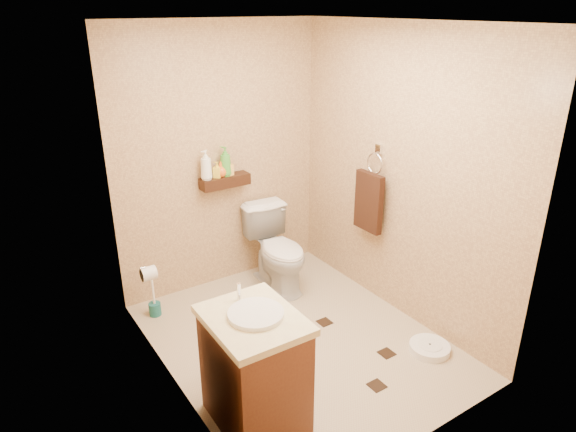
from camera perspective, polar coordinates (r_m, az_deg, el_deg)
ground at (r=4.24m, az=1.09°, el=-13.67°), size 2.50×2.50×0.00m
wall_back at (r=4.69m, az=-7.57°, el=6.19°), size 2.00×0.04×2.40m
wall_front at (r=2.82m, az=15.94°, el=-5.93°), size 2.00×0.04×2.40m
wall_left at (r=3.24m, az=-13.48°, el=-1.85°), size 0.04×2.50×2.40m
wall_right at (r=4.28m, az=12.33°, el=4.28°), size 0.04×2.50×2.40m
ceiling at (r=3.42m, az=1.40°, el=20.81°), size 2.00×2.50×0.02m
wall_shelf at (r=4.67m, az=-7.01°, el=3.85°), size 0.46×0.14×0.10m
floor_accents at (r=4.20m, az=1.52°, el=-14.01°), size 1.13×1.47×0.01m
toilet at (r=4.80m, az=-1.11°, el=-3.72°), size 0.49×0.78×0.76m
vanity at (r=3.34m, az=-3.71°, el=-16.52°), size 0.54×0.65×0.90m
bathroom_scale at (r=4.26m, az=15.45°, el=-13.93°), size 0.40×0.40×0.06m
toilet_brush at (r=4.60m, az=-14.69°, el=-8.89°), size 0.10×0.10×0.46m
towel_ring at (r=4.47m, az=9.02°, el=1.86°), size 0.12×0.30×0.76m
toilet_paper at (r=4.07m, az=-15.24°, el=-6.18°), size 0.12×0.11×0.12m
bottle_a at (r=4.55m, az=-9.11°, el=5.63°), size 0.13×0.13×0.27m
bottle_b at (r=4.61m, az=-7.87°, el=5.13°), size 0.09×0.09×0.14m
bottle_c at (r=4.62m, az=-7.45°, el=5.18°), size 0.15×0.15×0.14m
bottle_d at (r=4.62m, az=-6.97°, el=6.05°), size 0.14×0.14×0.27m
bottle_e at (r=4.65m, az=-6.61°, el=5.42°), size 0.08×0.08×0.15m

